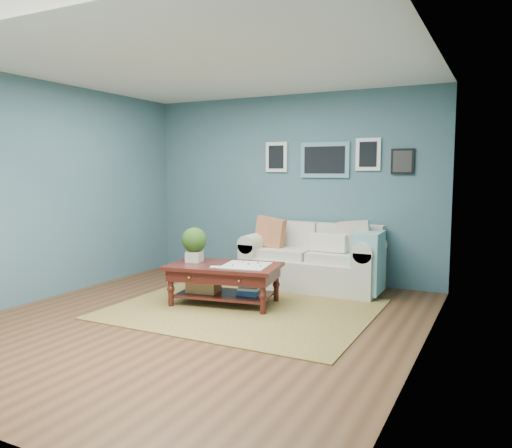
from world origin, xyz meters
The scene contains 4 objects.
room_shell centered at (0.02, 0.06, 1.36)m, with size 5.00×5.02×2.70m.
area_rug centered at (0.21, 0.63, 0.01)m, with size 2.89×2.31×0.01m, color brown.
loveseat centered at (0.62, 2.03, 0.40)m, with size 1.89×0.86×0.97m.
coffee_table centered at (-0.16, 0.72, 0.40)m, with size 1.41×0.97×0.91m.
Camera 1 is at (2.87, -4.32, 1.59)m, focal length 35.00 mm.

